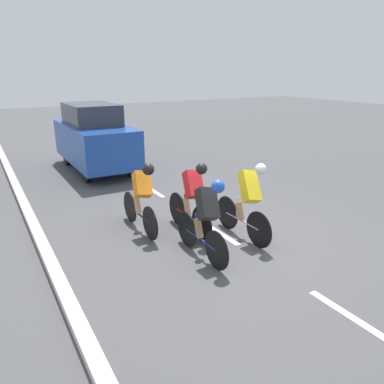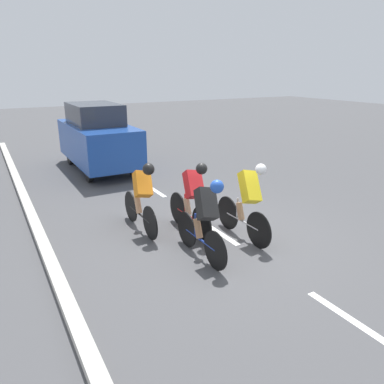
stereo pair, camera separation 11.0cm
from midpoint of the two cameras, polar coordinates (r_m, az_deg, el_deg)
ground_plane at (r=7.46m, az=4.61°, el=-6.75°), size 60.00×60.00×0.00m
lane_stripe_near at (r=5.64m, az=22.71°, el=-17.21°), size 0.12×1.40×0.01m
lane_stripe_mid at (r=7.65m, az=3.51°, el=-6.04°), size 0.12×1.40×0.01m
lane_stripe_far at (r=10.28m, az=-6.40°, el=0.32°), size 0.12×1.40×0.01m
curb at (r=6.58m, az=-20.83°, el=-10.90°), size 0.20×24.15×0.14m
cyclist_orange at (r=7.47m, az=-8.09°, el=-0.45°), size 0.41×1.71×1.46m
cyclist_yellow at (r=7.14m, az=7.97°, el=-1.13°), size 0.43×1.68×1.54m
cyclist_red at (r=7.29m, az=-0.40°, el=-0.69°), size 0.41×1.67×1.50m
cyclist_black at (r=6.32m, az=1.59°, el=-3.76°), size 0.43×1.64×1.47m
support_car at (r=12.51m, az=-14.88°, el=8.01°), size 1.70×4.00×2.11m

